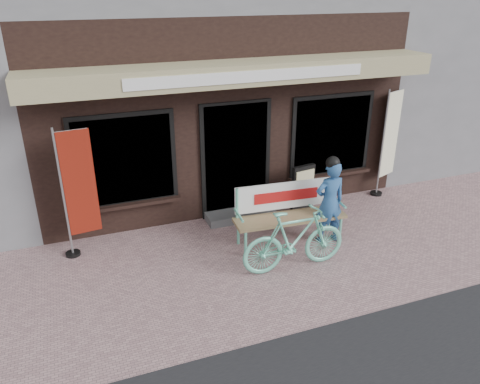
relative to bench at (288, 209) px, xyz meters
name	(u,v)px	position (x,y,z in m)	size (l,w,h in m)	color
ground	(279,266)	(-0.47, -0.70, -0.61)	(70.00, 70.00, 0.00)	gray
storefront	(190,37)	(-0.47, 4.26, 2.39)	(7.00, 6.77, 6.00)	black
neighbor_right_near	(466,31)	(8.03, 4.80, 2.19)	(10.00, 7.00, 5.60)	slate
bench	(288,209)	(0.00, 0.00, 0.00)	(1.94, 0.63, 1.03)	#67CAAB
person	(330,200)	(0.64, -0.25, 0.15)	(0.53, 0.35, 1.55)	#29558F
bicycle	(294,240)	(-0.29, -0.83, -0.10)	(0.48, 1.68, 1.01)	#67CAAB
nobori_red	(77,190)	(-3.29, 0.81, 0.51)	(0.64, 0.26, 2.17)	gray
nobori_cream	(389,140)	(2.82, 1.15, 0.54)	(0.65, 0.36, 2.23)	gray
menu_stand	(303,189)	(0.75, 0.88, -0.11)	(0.49, 0.18, 0.96)	black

